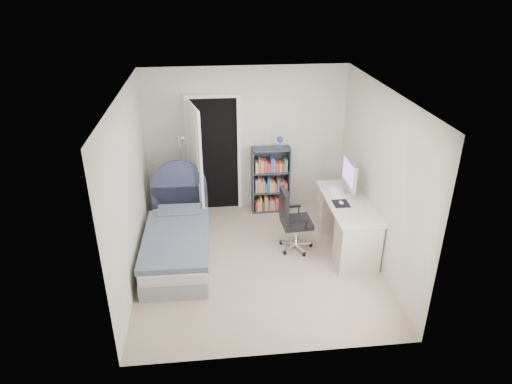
{
  "coord_description": "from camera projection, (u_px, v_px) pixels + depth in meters",
  "views": [
    {
      "loc": [
        -0.62,
        -5.53,
        3.85
      ],
      "look_at": [
        -0.01,
        0.09,
        1.1
      ],
      "focal_mm": 32.0,
      "sensor_mm": 36.0,
      "label": 1
    }
  ],
  "objects": [
    {
      "name": "bed",
      "position": [
        178.0,
        241.0,
        6.7
      ],
      "size": [
        0.95,
        1.95,
        1.19
      ],
      "color": "gray",
      "rests_on": "ground"
    },
    {
      "name": "bookcase",
      "position": [
        270.0,
        182.0,
        7.92
      ],
      "size": [
        0.65,
        0.28,
        1.38
      ],
      "color": "#313843",
      "rests_on": "ground"
    },
    {
      "name": "nightstand",
      "position": [
        183.0,
        193.0,
        7.83
      ],
      "size": [
        0.42,
        0.42,
        0.62
      ],
      "color": "tan",
      "rests_on": "ground"
    },
    {
      "name": "desk",
      "position": [
        346.0,
        222.0,
        6.92
      ],
      "size": [
        0.63,
        1.57,
        1.29
      ],
      "color": "beige",
      "rests_on": "ground"
    },
    {
      "name": "room_shell",
      "position": [
        258.0,
        185.0,
        6.14
      ],
      "size": [
        3.5,
        3.7,
        2.6
      ],
      "color": "gray",
      "rests_on": "ground"
    },
    {
      "name": "office_chair",
      "position": [
        291.0,
        217.0,
        6.78
      ],
      "size": [
        0.51,
        0.53,
        0.99
      ],
      "color": "silver",
      "rests_on": "ground"
    },
    {
      "name": "door",
      "position": [
        202.0,
        160.0,
        7.52
      ],
      "size": [
        0.92,
        0.81,
        2.06
      ],
      "color": "black",
      "rests_on": "ground"
    },
    {
      "name": "floor_lamp",
      "position": [
        184.0,
        187.0,
        7.52
      ],
      "size": [
        0.22,
        0.22,
        1.54
      ],
      "color": "silver",
      "rests_on": "ground"
    }
  ]
}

